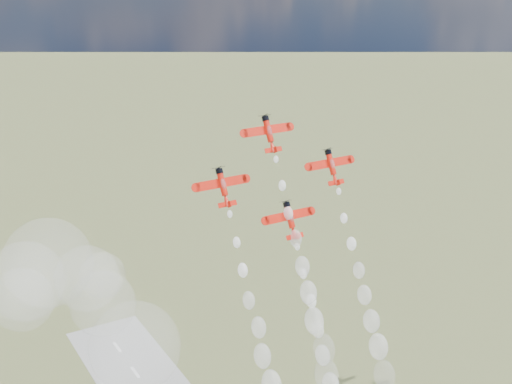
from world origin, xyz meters
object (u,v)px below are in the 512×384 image
object	(u,v)px
plane_lead	(269,133)
plane_left	(223,186)
plane_slot	(290,219)
plane_right	(332,166)

from	to	relation	value
plane_lead	plane_left	xyz separation A→B (m)	(-14.23, -4.73, -8.76)
plane_lead	plane_slot	bearing A→B (deg)	-90.00
plane_lead	plane_left	size ratio (longest dim) A/B	1.00
plane_left	plane_slot	distance (m)	17.37
plane_lead	plane_right	distance (m)	17.37
plane_left	plane_right	bearing A→B (deg)	0.00
plane_right	plane_slot	size ratio (longest dim) A/B	1.00
plane_slot	plane_lead	bearing A→B (deg)	90.00
plane_left	plane_right	size ratio (longest dim) A/B	1.00
plane_slot	plane_left	bearing A→B (deg)	161.59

